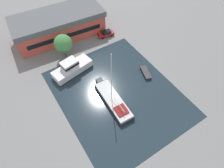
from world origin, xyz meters
TOP-DOWN VIEW (x-y plane):
  - ground_plane at (0.00, 0.00)m, footprint 440.00×440.00m
  - water_canal at (0.00, 0.00)m, footprint 24.13×29.39m
  - warehouse_building at (-2.03, 25.69)m, footprint 24.77×12.08m
  - quay_tree_near_building at (-4.53, 16.83)m, footprint 4.44×4.44m
  - parked_car at (8.39, 18.23)m, footprint 4.60×2.40m
  - sailboat_moored at (-2.04, -1.35)m, footprint 3.77×12.55m
  - motor_cruiser at (-5.54, 11.03)m, footprint 10.14×5.20m
  - small_dinghy at (8.86, 1.18)m, footprint 2.64×4.41m

SIDE VIEW (x-z plane):
  - ground_plane at x=0.00m, z-range 0.00..0.00m
  - water_canal at x=0.00m, z-range 0.00..0.01m
  - small_dinghy at x=8.86m, z-range 0.01..0.66m
  - sailboat_moored at x=-2.04m, z-range -6.01..7.32m
  - parked_car at x=8.39m, z-range 0.00..1.67m
  - motor_cruiser at x=-5.54m, z-range -0.51..3.27m
  - warehouse_building at x=-2.03m, z-range 0.03..6.50m
  - quay_tree_near_building at x=-4.53m, z-range 0.99..7.41m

